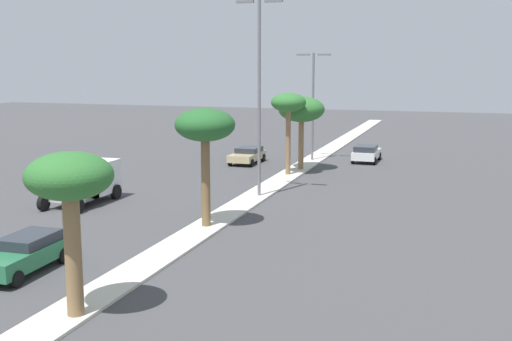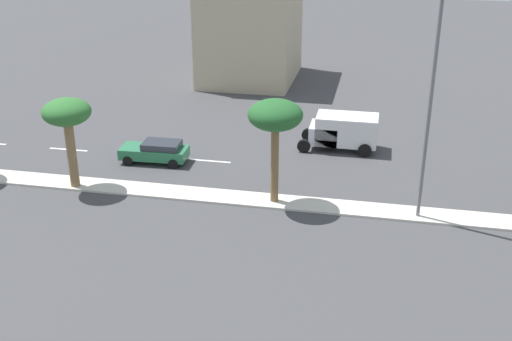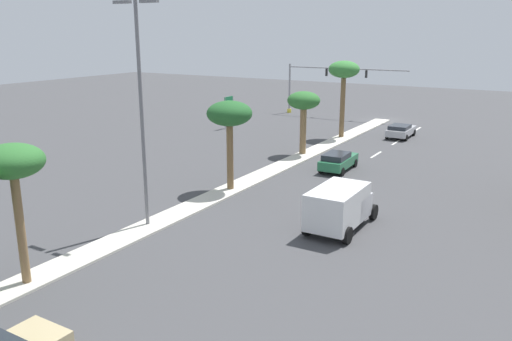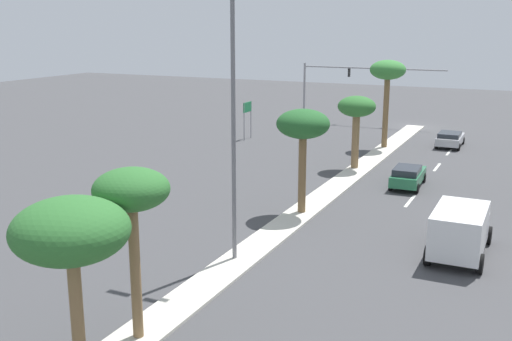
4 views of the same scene
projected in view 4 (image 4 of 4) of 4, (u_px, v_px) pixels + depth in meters
ground_plane at (271, 237)px, 31.64m from camera, size 160.00×160.00×0.00m
median_curb at (149, 328)px, 22.08m from camera, size 1.80×97.75×0.12m
lane_stripe_right at (461, 137)px, 59.36m from camera, size 0.20×2.80×0.01m
lane_stripe_center at (449, 152)px, 52.22m from camera, size 0.20×2.80×0.01m
lane_stripe_near at (437, 167)px, 46.80m from camera, size 0.20×2.80×0.01m
lane_stripe_rear at (410, 201)px, 37.90m from camera, size 0.20×2.80×0.01m
traffic_signal_gantry at (338, 84)px, 67.38m from camera, size 15.80×0.53×6.40m
directional_road_sign at (247, 112)px, 57.46m from camera, size 0.10×1.62×3.53m
palm_tree_mid at (388, 73)px, 52.34m from camera, size 3.06×3.06×7.58m
palm_tree_far at (357, 110)px, 45.17m from camera, size 2.81×2.81×5.42m
palm_tree_inboard at (303, 127)px, 34.25m from camera, size 3.02×3.02×5.99m
palm_tree_rear at (132, 195)px, 20.17m from camera, size 2.58×2.58×6.05m
palm_tree_trailing at (71, 232)px, 18.18m from camera, size 3.58×3.58×5.65m
street_lamp_right at (233, 112)px, 26.88m from camera, size 2.90×0.24×11.97m
sedan_silver_trailing at (450, 138)px, 54.40m from camera, size 2.15×4.46×1.35m
sedan_green_mid at (408, 176)px, 41.08m from camera, size 2.05×4.43×1.44m
box_truck at (460, 230)px, 28.69m from camera, size 2.54×5.29×2.43m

